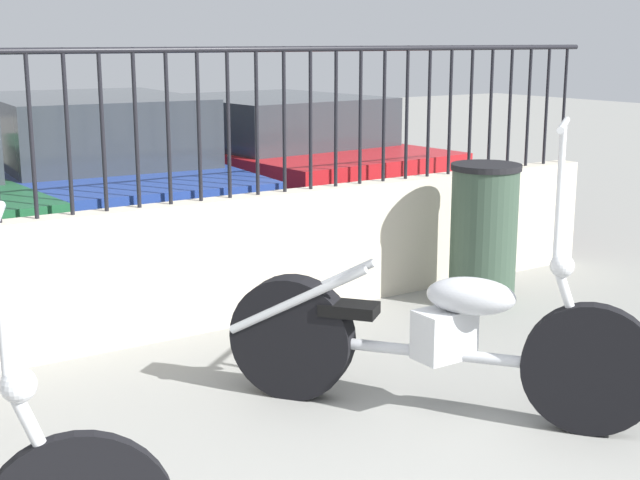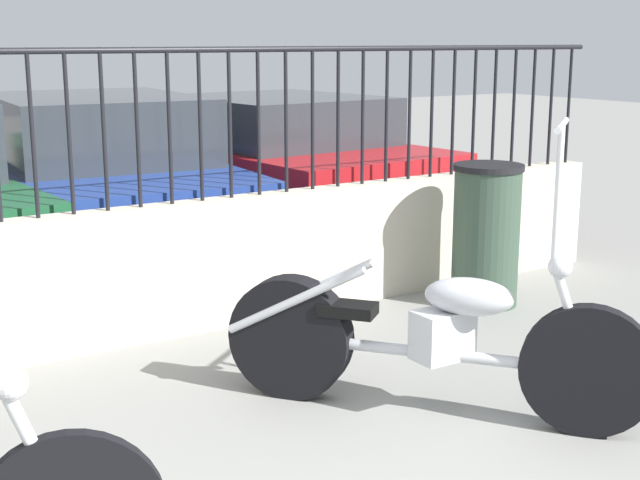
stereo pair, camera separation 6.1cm
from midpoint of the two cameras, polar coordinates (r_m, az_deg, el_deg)
The scene contains 6 objects.
low_wall at distance 5.36m, azimuth -13.88°, elevation -2.57°, with size 8.02×0.18×0.82m.
fence_railing at distance 5.19m, azimuth -14.48°, elevation 8.35°, with size 8.02×0.04×0.93m.
motorcycle_silver at distance 4.37m, azimuth 6.16°, elevation -6.23°, with size 1.40×1.71×1.45m.
trash_bin at distance 6.18m, azimuth 10.86°, elevation 0.33°, with size 0.47×0.47×0.97m.
car_blue at distance 7.88m, azimuth -14.09°, elevation 4.18°, with size 2.00×4.28×1.34m.
car_red at distance 8.99m, azimuth -3.04°, elevation 5.36°, with size 2.18×4.09×1.24m.
Camera 2 is at (-1.60, -2.04, 1.79)m, focal length 50.00 mm.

